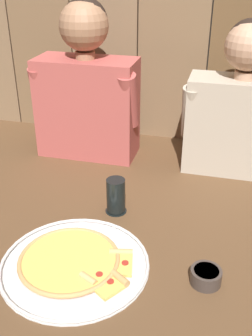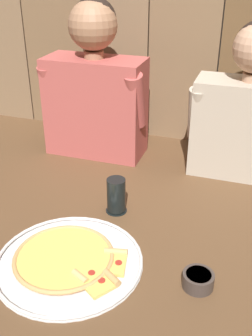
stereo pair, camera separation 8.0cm
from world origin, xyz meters
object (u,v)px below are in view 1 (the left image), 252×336
Objects in this scene: drinking_glass at (116,196)px; dipping_bowl at (206,276)px; pizza_tray at (74,263)px; diner_right at (241,107)px; diner_left at (87,86)px.

drinking_glass reaches higher than dipping_bowl.
diner_right is (0.43, 0.72, 0.26)m from pizza_tray.
drinking_glass is 0.55m from diner_left.
pizza_tray is 0.37m from dipping_bowl.
drinking_glass is 0.21× the size of diner_right.
diner_left reaches higher than diner_right.
diner_left is 0.63m from diner_right.
diner_left is at bearing 119.96° from drinking_glass.
pizza_tray is 3.42× the size of drinking_glass.
dipping_bowl is at bearing -50.31° from diner_left.
diner_left is at bearing 105.70° from pizza_tray.
pizza_tray is at bearing -120.69° from diner_right.
pizza_tray is 5.02× the size of dipping_bowl.
drinking_glass is at bearing -132.31° from diner_right.
drinking_glass is 0.19× the size of diner_left.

